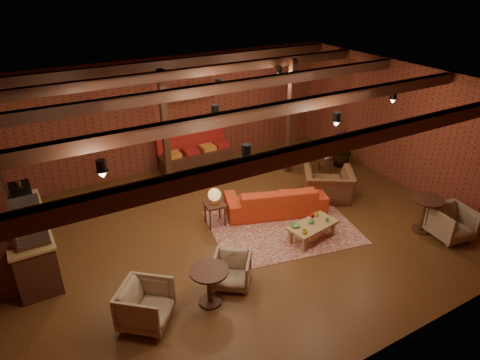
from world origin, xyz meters
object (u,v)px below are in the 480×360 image
armchair_a (145,303)px  plant_tall (346,116)px  round_table_left (209,281)px  side_table_book (323,159)px  sofa (275,199)px  armchair_b (232,269)px  side_table_lamp (215,198)px  coffee_table (312,226)px  armchair_far (452,222)px  armchair_right (328,180)px  round_table_right (426,210)px

armchair_a → plant_tall: bearing=-25.0°
round_table_left → side_table_book: size_ratio=1.24×
sofa → armchair_a: 4.32m
sofa → armchair_b: sofa is taller
sofa → armchair_b: 2.81m
armchair_b → side_table_book: bearing=69.7°
side_table_lamp → round_table_left: bearing=-119.1°
sofa → armchair_b: size_ratio=3.48×
coffee_table → armchair_far: (2.67, -1.45, 0.06)m
coffee_table → armchair_a: armchair_a is taller
coffee_table → armchair_right: 1.95m
round_table_left → armchair_right: armchair_right is taller
armchair_a → side_table_book: size_ratio=1.41×
armchair_far → round_table_right: bearing=129.3°
side_table_book → round_table_right: size_ratio=0.70×
armchair_far → armchair_right: bearing=121.5°
sofa → coffee_table: bearing=110.1°
armchair_b → side_table_lamp: bearing=108.9°
side_table_book → plant_tall: (0.85, 0.15, 1.09)m
side_table_lamp → round_table_left: 2.57m
side_table_lamp → round_table_right: (3.92, -2.56, -0.16)m
side_table_lamp → armchair_b: size_ratio=1.35×
coffee_table → armchair_right: (1.49, 1.24, 0.18)m
armchair_right → side_table_book: (0.82, 1.21, -0.07)m
sofa → plant_tall: size_ratio=0.77×
armchair_a → plant_tall: size_ratio=0.26×
round_table_right → armchair_far: 0.58m
round_table_left → plant_tall: size_ratio=0.23×
round_table_left → round_table_right: round_table_right is taller
coffee_table → armchair_right: bearing=39.6°
coffee_table → plant_tall: 4.27m
coffee_table → armchair_b: 2.25m
round_table_right → plant_tall: plant_tall is taller
plant_tall → sofa: bearing=-158.8°
coffee_table → side_table_lamp: 2.24m
round_table_left → plant_tall: (5.95, 3.25, 1.06)m
armchair_right → round_table_left: bearing=57.1°
armchair_right → armchair_far: armchair_right is taller
side_table_book → armchair_far: bearing=-84.8°
round_table_right → armchair_a: bearing=176.1°
side_table_book → plant_tall: 1.39m
armchair_b → armchair_far: (4.88, -1.03, 0.06)m
coffee_table → plant_tall: bearing=39.3°
armchair_far → plant_tall: size_ratio=0.26×
coffee_table → side_table_book: (2.32, 2.44, 0.11)m
coffee_table → round_table_left: bearing=-166.8°
sofa → armchair_far: (2.70, -2.81, 0.05)m
sofa → plant_tall: plant_tall is taller
armchair_a → plant_tall: (7.08, 3.15, 1.14)m
armchair_a → side_table_book: bearing=-23.3°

